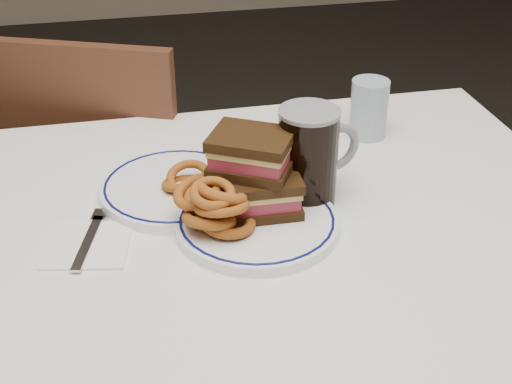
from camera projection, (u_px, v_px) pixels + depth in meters
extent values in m
cube|color=white|center=(200.00, 243.00, 1.06)|extent=(1.26, 0.86, 0.03)
cylinder|color=#462416|center=(417.00, 265.00, 1.64)|extent=(0.06, 0.06, 0.71)
cube|color=white|center=(172.00, 158.00, 1.47)|extent=(1.26, 0.01, 0.17)
cube|color=#462416|center=(124.00, 200.00, 1.77)|extent=(0.54, 0.54, 0.04)
cylinder|color=#462416|center=(212.00, 240.00, 2.00)|extent=(0.04, 0.04, 0.40)
cylinder|color=#462416|center=(178.00, 323.00, 1.70)|extent=(0.04, 0.04, 0.40)
cylinder|color=#462416|center=(94.00, 227.00, 2.05)|extent=(0.04, 0.04, 0.40)
cylinder|color=#462416|center=(41.00, 305.00, 1.76)|extent=(0.04, 0.04, 0.40)
cube|color=#462416|center=(83.00, 147.00, 1.48)|extent=(0.39, 0.19, 0.45)
cylinder|color=white|center=(257.00, 223.00, 1.07)|extent=(0.25, 0.25, 0.02)
torus|color=#0B1354|center=(257.00, 219.00, 1.06)|extent=(0.23, 0.23, 0.00)
cube|color=black|center=(260.00, 205.00, 1.08)|extent=(0.12, 0.10, 0.02)
cube|color=#A52F4B|center=(260.00, 195.00, 1.07)|extent=(0.11, 0.09, 0.02)
cube|color=tan|center=(260.00, 187.00, 1.07)|extent=(0.11, 0.09, 0.01)
cube|color=black|center=(260.00, 179.00, 1.06)|extent=(0.12, 0.10, 0.02)
cube|color=black|center=(251.00, 166.00, 1.06)|extent=(0.15, 0.14, 0.02)
cube|color=#A52F4B|center=(251.00, 156.00, 1.05)|extent=(0.14, 0.13, 0.02)
cube|color=tan|center=(251.00, 147.00, 1.05)|extent=(0.14, 0.13, 0.01)
cube|color=black|center=(251.00, 139.00, 1.04)|extent=(0.15, 0.14, 0.02)
torus|color=brown|center=(228.00, 222.00, 1.04)|extent=(0.08, 0.08, 0.03)
torus|color=brown|center=(209.00, 219.00, 1.03)|extent=(0.09, 0.08, 0.05)
torus|color=brown|center=(215.00, 210.00, 1.04)|extent=(0.10, 0.08, 0.07)
torus|color=brown|center=(206.00, 199.00, 1.04)|extent=(0.07, 0.07, 0.05)
torus|color=brown|center=(222.00, 206.00, 1.01)|extent=(0.08, 0.08, 0.04)
torus|color=brown|center=(197.00, 192.00, 1.03)|extent=(0.08, 0.08, 0.04)
torus|color=brown|center=(221.00, 193.00, 1.02)|extent=(0.08, 0.08, 0.06)
torus|color=brown|center=(213.00, 193.00, 1.00)|extent=(0.07, 0.07, 0.03)
cylinder|color=white|center=(216.00, 190.00, 1.10)|extent=(0.06, 0.06, 0.04)
cylinder|color=#7F0702|center=(216.00, 183.00, 1.09)|extent=(0.05, 0.05, 0.01)
cylinder|color=black|center=(308.00, 158.00, 1.10)|extent=(0.09, 0.09, 0.15)
cylinder|color=gray|center=(310.00, 112.00, 1.06)|extent=(0.09, 0.09, 0.01)
torus|color=gray|center=(337.00, 147.00, 1.12)|extent=(0.08, 0.04, 0.08)
cylinder|color=#96B1C2|center=(369.00, 109.00, 1.31)|extent=(0.07, 0.07, 0.11)
cylinder|color=white|center=(176.00, 188.00, 1.16)|extent=(0.24, 0.24, 0.02)
torus|color=#0B1354|center=(175.00, 184.00, 1.15)|extent=(0.23, 0.23, 0.00)
torus|color=brown|center=(183.00, 183.00, 1.14)|extent=(0.07, 0.07, 0.04)
torus|color=brown|center=(189.00, 177.00, 1.14)|extent=(0.08, 0.08, 0.04)
cube|color=white|center=(88.00, 245.00, 1.03)|extent=(0.14, 0.14, 0.00)
cube|color=silver|center=(88.00, 242.00, 1.03)|extent=(0.05, 0.14, 0.00)
cube|color=silver|center=(100.00, 215.00, 1.09)|extent=(0.03, 0.04, 0.00)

